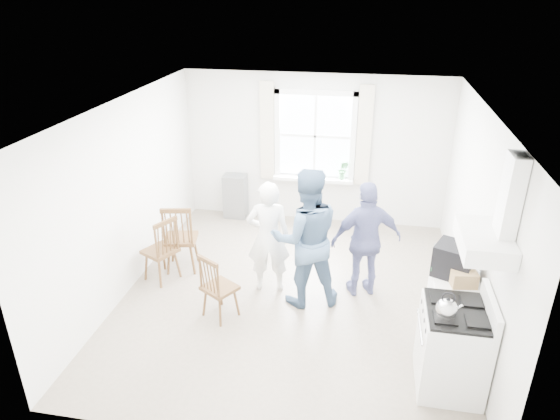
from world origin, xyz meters
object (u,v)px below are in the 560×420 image
object	(u,v)px
low_cabinet	(450,311)
windsor_chair_c	(164,244)
windsor_chair_a	(179,232)
person_mid	(306,238)
gas_stove	(452,347)
windsor_chair_b	(213,281)
stereo_stack	(454,260)
person_left	(268,237)
person_right	(366,240)

from	to	relation	value
low_cabinet	windsor_chair_c	distance (m)	3.85
windsor_chair_a	person_mid	size ratio (longest dim) A/B	0.57
gas_stove	windsor_chair_b	distance (m)	2.85
stereo_stack	person_left	size ratio (longest dim) A/B	0.33
stereo_stack	person_mid	world-z (taller)	person_mid
stereo_stack	windsor_chair_c	world-z (taller)	stereo_stack
windsor_chair_b	person_right	world-z (taller)	person_right
person_mid	gas_stove	bearing A→B (deg)	125.70
windsor_chair_c	person_right	world-z (taller)	person_right
windsor_chair_b	windsor_chair_c	world-z (taller)	windsor_chair_c
person_right	gas_stove	bearing A→B (deg)	101.23
stereo_stack	gas_stove	bearing A→B (deg)	-92.55
low_cabinet	stereo_stack	size ratio (longest dim) A/B	1.70
stereo_stack	windsor_chair_b	world-z (taller)	stereo_stack
person_left	person_mid	bearing A→B (deg)	149.21
person_mid	stereo_stack	bearing A→B (deg)	146.38
windsor_chair_a	low_cabinet	bearing A→B (deg)	-14.65
gas_stove	windsor_chair_a	size ratio (longest dim) A/B	1.04
low_cabinet	person_mid	xyz separation A→B (m)	(-1.78, 0.56, 0.50)
windsor_chair_c	person_left	bearing A→B (deg)	3.10
windsor_chair_c	person_mid	xyz separation A→B (m)	(2.01, -0.12, 0.34)
low_cabinet	windsor_chair_a	distance (m)	3.80
person_mid	person_right	distance (m)	0.85
low_cabinet	stereo_stack	distance (m)	0.64
gas_stove	person_left	world-z (taller)	person_left
windsor_chair_c	person_left	size ratio (longest dim) A/B	0.62
person_mid	windsor_chair_a	bearing A→B (deg)	-29.75
person_right	windsor_chair_b	bearing A→B (deg)	8.08
gas_stove	windsor_chair_b	world-z (taller)	gas_stove
stereo_stack	person_mid	xyz separation A→B (m)	(-1.74, 0.49, -0.14)
windsor_chair_b	person_right	size ratio (longest dim) A/B	0.56
person_left	person_right	distance (m)	1.31
stereo_stack	windsor_chair_a	size ratio (longest dim) A/B	0.49
stereo_stack	person_right	bearing A→B (deg)	139.74
windsor_chair_a	person_right	distance (m)	2.66
gas_stove	windsor_chair_c	world-z (taller)	gas_stove
person_mid	person_right	world-z (taller)	person_mid
gas_stove	windsor_chair_b	bearing A→B (deg)	166.86
gas_stove	person_mid	size ratio (longest dim) A/B	0.59
person_right	windsor_chair_c	bearing A→B (deg)	-14.94
windsor_chair_c	person_left	distance (m)	1.49
low_cabinet	gas_stove	bearing A→B (deg)	-95.68
windsor_chair_a	windsor_chair_c	bearing A→B (deg)	-112.64
windsor_chair_a	person_left	world-z (taller)	person_left
gas_stove	windsor_chair_a	bearing A→B (deg)	155.26
gas_stove	windsor_chair_c	size ratio (longest dim) A/B	1.13
low_cabinet	windsor_chair_c	xyz separation A→B (m)	(-3.79, 0.68, 0.16)
windsor_chair_c	windsor_chair_a	bearing A→B (deg)	67.36
gas_stove	stereo_stack	size ratio (longest dim) A/B	2.12
windsor_chair_a	windsor_chair_c	world-z (taller)	windsor_chair_a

